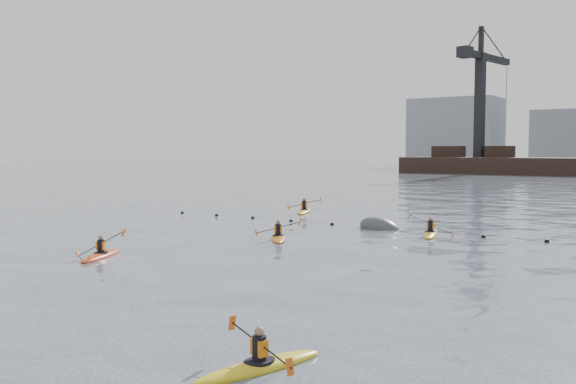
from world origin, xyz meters
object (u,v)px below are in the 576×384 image
at_px(kayaker_0, 101,255).
at_px(mooring_buoy, 380,228).
at_px(kayaker_2, 278,237).
at_px(kayaker_3, 430,233).
at_px(kayaker_1, 259,365).
at_px(kayaker_5, 304,211).

relative_size(kayaker_0, mooring_buoy, 1.31).
distance_m(kayaker_2, mooring_buoy, 7.07).
bearing_deg(mooring_buoy, kayaker_0, -110.93).
bearing_deg(kayaker_3, kayaker_1, -95.54).
xyz_separation_m(kayaker_0, kayaker_1, (13.20, -6.85, -0.00)).
distance_m(kayaker_0, kayaker_5, 20.33).
relative_size(kayaker_1, mooring_buoy, 1.29).
distance_m(kayaker_1, kayaker_2, 18.07).
height_order(kayaker_1, kayaker_5, kayaker_5).
distance_m(kayaker_1, mooring_buoy, 22.98).
relative_size(kayaker_0, kayaker_5, 0.88).
distance_m(kayaker_3, kayaker_5, 13.34).
relative_size(kayaker_1, kayaker_5, 0.87).
distance_m(kayaker_0, kayaker_3, 16.53).
relative_size(kayaker_3, mooring_buoy, 1.43).
bearing_deg(kayaker_2, kayaker_0, -147.55).
xyz_separation_m(kayaker_0, kayaker_2, (3.25, 8.24, 0.01)).
bearing_deg(kayaker_3, kayaker_0, -140.09).
bearing_deg(kayaker_5, mooring_buoy, -54.34).
distance_m(kayaker_1, kayaker_3, 21.09).
relative_size(kayaker_2, kayaker_5, 0.86).
distance_m(kayaker_2, kayaker_5, 13.31).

